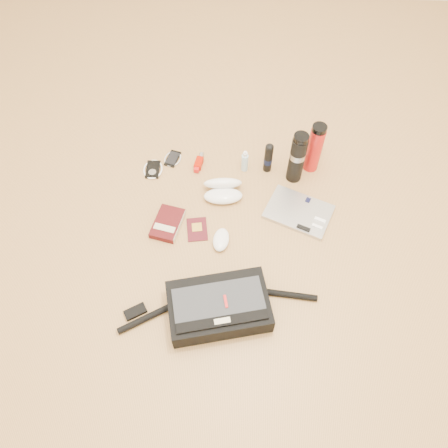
{
  "coord_description": "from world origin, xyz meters",
  "views": [
    {
      "loc": [
        -0.0,
        -0.95,
        1.65
      ],
      "look_at": [
        -0.05,
        0.08,
        0.06
      ],
      "focal_mm": 35.0,
      "sensor_mm": 36.0,
      "label": 1
    }
  ],
  "objects_px": {
    "book": "(168,224)",
    "thermos_red": "(315,148)",
    "laptop": "(299,212)",
    "thermos_black": "(297,158)",
    "messenger_bag": "(218,307)"
  },
  "relations": [
    {
      "from": "laptop",
      "to": "thermos_black",
      "type": "xyz_separation_m",
      "value": [
        -0.02,
        0.21,
        0.13
      ]
    },
    {
      "from": "laptop",
      "to": "thermos_black",
      "type": "distance_m",
      "value": 0.25
    },
    {
      "from": "messenger_bag",
      "to": "book",
      "type": "distance_m",
      "value": 0.47
    },
    {
      "from": "messenger_bag",
      "to": "laptop",
      "type": "xyz_separation_m",
      "value": [
        0.34,
        0.49,
        -0.04
      ]
    },
    {
      "from": "laptop",
      "to": "thermos_red",
      "type": "xyz_separation_m",
      "value": [
        0.07,
        0.28,
        0.13
      ]
    },
    {
      "from": "messenger_bag",
      "to": "thermos_black",
      "type": "bearing_deg",
      "value": 52.57
    },
    {
      "from": "messenger_bag",
      "to": "book",
      "type": "xyz_separation_m",
      "value": [
        -0.25,
        0.4,
        -0.03
      ]
    },
    {
      "from": "thermos_black",
      "to": "thermos_red",
      "type": "bearing_deg",
      "value": 38.94
    },
    {
      "from": "thermos_black",
      "to": "thermos_red",
      "type": "distance_m",
      "value": 0.11
    },
    {
      "from": "messenger_bag",
      "to": "thermos_red",
      "type": "height_order",
      "value": "thermos_red"
    },
    {
      "from": "laptop",
      "to": "thermos_black",
      "type": "height_order",
      "value": "thermos_black"
    },
    {
      "from": "book",
      "to": "laptop",
      "type": "bearing_deg",
      "value": 22.36
    },
    {
      "from": "laptop",
      "to": "book",
      "type": "height_order",
      "value": "book"
    },
    {
      "from": "book",
      "to": "thermos_red",
      "type": "distance_m",
      "value": 0.77
    },
    {
      "from": "messenger_bag",
      "to": "thermos_black",
      "type": "xyz_separation_m",
      "value": [
        0.33,
        0.71,
        0.09
      ]
    }
  ]
}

